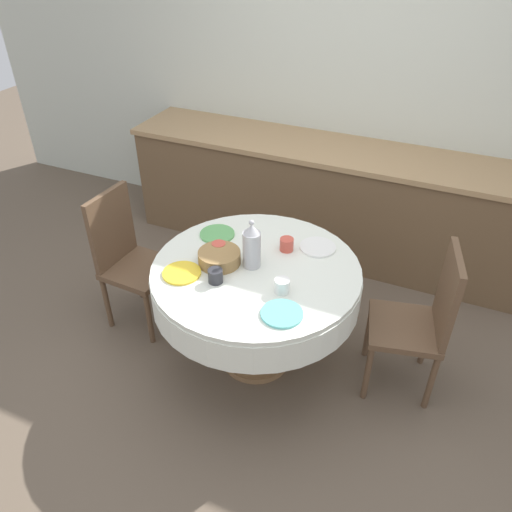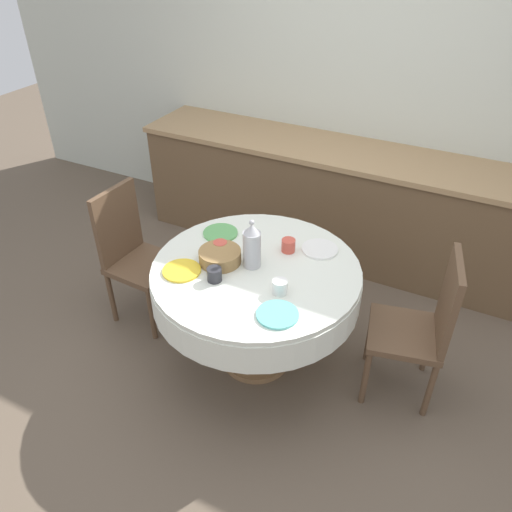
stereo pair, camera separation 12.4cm
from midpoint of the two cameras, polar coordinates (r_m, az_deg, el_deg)
ground_plane at (r=3.31m, az=1.09°, el=-11.60°), size 12.00×12.00×0.00m
wall_back at (r=4.08m, az=12.85°, el=18.62°), size 7.00×0.05×2.60m
kitchen_counter at (r=4.10m, az=10.01°, el=6.15°), size 3.24×0.64×0.90m
dining_table at (r=2.89m, az=1.23°, el=-3.36°), size 1.20×1.20×0.73m
chair_left at (r=2.94m, az=19.65°, el=-7.35°), size 0.48×0.48×0.96m
chair_right at (r=3.41m, az=-12.88°, el=0.56°), size 0.42×0.42×0.96m
plate_near_left at (r=2.81m, az=-7.24°, el=-1.68°), size 0.22×0.22×0.01m
cup_near_left at (r=2.71m, az=-3.48°, el=-2.14°), size 0.08×0.08×0.08m
plate_near_right at (r=2.51m, az=3.90°, el=-6.71°), size 0.22×0.22×0.01m
cup_near_right at (r=2.63m, az=4.08°, el=-3.54°), size 0.08×0.08×0.08m
plate_far_left at (r=3.11m, az=-2.95°, el=2.63°), size 0.22×0.22×0.01m
cup_far_left at (r=2.92m, az=-2.89°, el=0.95°), size 0.08×0.08×0.08m
plate_far_right at (r=2.99m, az=8.48°, el=0.76°), size 0.22×0.22×0.01m
cup_far_right at (r=2.94m, az=4.92°, el=1.20°), size 0.08×0.08×0.08m
coffee_carafe at (r=2.76m, az=0.81°, el=1.13°), size 0.10×0.10×0.30m
bread_basket at (r=2.85m, az=-2.90°, el=-0.05°), size 0.24×0.24×0.08m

